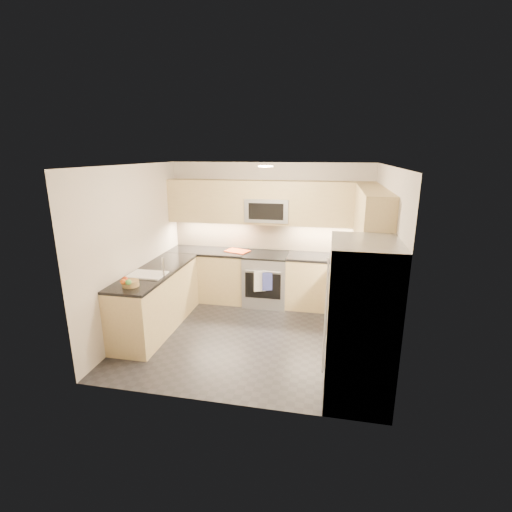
# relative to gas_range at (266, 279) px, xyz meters

# --- Properties ---
(floor) EXTENTS (3.60, 3.20, 0.00)m
(floor) POSITION_rel_gas_range_xyz_m (0.00, -1.28, -0.46)
(floor) COLOR #222227
(floor) RESTS_ON ground
(ceiling) EXTENTS (3.60, 3.20, 0.02)m
(ceiling) POSITION_rel_gas_range_xyz_m (0.00, -1.28, 2.04)
(ceiling) COLOR beige
(ceiling) RESTS_ON wall_back
(wall_back) EXTENTS (3.60, 0.02, 2.50)m
(wall_back) POSITION_rel_gas_range_xyz_m (0.00, 0.32, 0.79)
(wall_back) COLOR #BCB2A4
(wall_back) RESTS_ON floor
(wall_front) EXTENTS (3.60, 0.02, 2.50)m
(wall_front) POSITION_rel_gas_range_xyz_m (0.00, -2.88, 0.79)
(wall_front) COLOR #BCB2A4
(wall_front) RESTS_ON floor
(wall_left) EXTENTS (0.02, 3.20, 2.50)m
(wall_left) POSITION_rel_gas_range_xyz_m (-1.80, -1.28, 0.79)
(wall_left) COLOR #BCB2A4
(wall_left) RESTS_ON floor
(wall_right) EXTENTS (0.02, 3.20, 2.50)m
(wall_right) POSITION_rel_gas_range_xyz_m (1.80, -1.28, 0.79)
(wall_right) COLOR #BCB2A4
(wall_right) RESTS_ON floor
(base_cab_back_left) EXTENTS (1.42, 0.60, 0.90)m
(base_cab_back_left) POSITION_rel_gas_range_xyz_m (-1.09, 0.02, -0.01)
(base_cab_back_left) COLOR tan
(base_cab_back_left) RESTS_ON floor
(base_cab_back_right) EXTENTS (1.42, 0.60, 0.90)m
(base_cab_back_right) POSITION_rel_gas_range_xyz_m (1.09, 0.02, -0.01)
(base_cab_back_right) COLOR tan
(base_cab_back_right) RESTS_ON floor
(base_cab_right) EXTENTS (0.60, 1.70, 0.90)m
(base_cab_right) POSITION_rel_gas_range_xyz_m (1.50, -1.12, -0.01)
(base_cab_right) COLOR tan
(base_cab_right) RESTS_ON floor
(base_cab_peninsula) EXTENTS (0.60, 2.00, 0.90)m
(base_cab_peninsula) POSITION_rel_gas_range_xyz_m (-1.50, -1.28, -0.01)
(base_cab_peninsula) COLOR tan
(base_cab_peninsula) RESTS_ON floor
(countertop_back_left) EXTENTS (1.42, 0.63, 0.04)m
(countertop_back_left) POSITION_rel_gas_range_xyz_m (-1.09, 0.02, 0.47)
(countertop_back_left) COLOR black
(countertop_back_left) RESTS_ON base_cab_back_left
(countertop_back_right) EXTENTS (1.42, 0.63, 0.04)m
(countertop_back_right) POSITION_rel_gas_range_xyz_m (1.09, 0.02, 0.47)
(countertop_back_right) COLOR black
(countertop_back_right) RESTS_ON base_cab_back_right
(countertop_right) EXTENTS (0.63, 1.70, 0.04)m
(countertop_right) POSITION_rel_gas_range_xyz_m (1.50, -1.12, 0.47)
(countertop_right) COLOR black
(countertop_right) RESTS_ON base_cab_right
(countertop_peninsula) EXTENTS (0.63, 2.00, 0.04)m
(countertop_peninsula) POSITION_rel_gas_range_xyz_m (-1.50, -1.28, 0.47)
(countertop_peninsula) COLOR black
(countertop_peninsula) RESTS_ON base_cab_peninsula
(upper_cab_back) EXTENTS (3.60, 0.35, 0.75)m
(upper_cab_back) POSITION_rel_gas_range_xyz_m (0.00, 0.15, 1.37)
(upper_cab_back) COLOR tan
(upper_cab_back) RESTS_ON wall_back
(upper_cab_right) EXTENTS (0.35, 1.95, 0.75)m
(upper_cab_right) POSITION_rel_gas_range_xyz_m (1.62, -1.00, 1.37)
(upper_cab_right) COLOR tan
(upper_cab_right) RESTS_ON wall_right
(backsplash_back) EXTENTS (3.60, 0.01, 0.51)m
(backsplash_back) POSITION_rel_gas_range_xyz_m (0.00, 0.32, 0.74)
(backsplash_back) COLOR tan
(backsplash_back) RESTS_ON wall_back
(backsplash_right) EXTENTS (0.01, 2.30, 0.51)m
(backsplash_right) POSITION_rel_gas_range_xyz_m (1.80, -0.82, 0.74)
(backsplash_right) COLOR tan
(backsplash_right) RESTS_ON wall_right
(gas_range) EXTENTS (0.76, 0.65, 0.91)m
(gas_range) POSITION_rel_gas_range_xyz_m (0.00, 0.00, 0.00)
(gas_range) COLOR #929399
(gas_range) RESTS_ON floor
(range_cooktop) EXTENTS (0.76, 0.65, 0.03)m
(range_cooktop) POSITION_rel_gas_range_xyz_m (0.00, 0.00, 0.46)
(range_cooktop) COLOR black
(range_cooktop) RESTS_ON gas_range
(oven_door_glass) EXTENTS (0.62, 0.02, 0.45)m
(oven_door_glass) POSITION_rel_gas_range_xyz_m (0.00, -0.33, -0.01)
(oven_door_glass) COLOR black
(oven_door_glass) RESTS_ON gas_range
(oven_handle) EXTENTS (0.60, 0.02, 0.02)m
(oven_handle) POSITION_rel_gas_range_xyz_m (0.00, -0.35, 0.26)
(oven_handle) COLOR #B2B5BA
(oven_handle) RESTS_ON gas_range
(microwave) EXTENTS (0.76, 0.40, 0.40)m
(microwave) POSITION_rel_gas_range_xyz_m (0.00, 0.12, 1.24)
(microwave) COLOR #96999D
(microwave) RESTS_ON upper_cab_back
(microwave_door) EXTENTS (0.60, 0.01, 0.28)m
(microwave_door) POSITION_rel_gas_range_xyz_m (0.00, -0.08, 1.24)
(microwave_door) COLOR black
(microwave_door) RESTS_ON microwave
(refrigerator) EXTENTS (0.70, 0.90, 1.80)m
(refrigerator) POSITION_rel_gas_range_xyz_m (1.45, -2.43, 0.45)
(refrigerator) COLOR #9EA1A6
(refrigerator) RESTS_ON floor
(fridge_handle_left) EXTENTS (0.02, 0.02, 1.20)m
(fridge_handle_left) POSITION_rel_gas_range_xyz_m (1.08, -2.61, 0.49)
(fridge_handle_left) COLOR #B2B5BA
(fridge_handle_left) RESTS_ON refrigerator
(fridge_handle_right) EXTENTS (0.02, 0.02, 1.20)m
(fridge_handle_right) POSITION_rel_gas_range_xyz_m (1.08, -2.25, 0.49)
(fridge_handle_right) COLOR #B2B5BA
(fridge_handle_right) RESTS_ON refrigerator
(sink_basin) EXTENTS (0.52, 0.38, 0.16)m
(sink_basin) POSITION_rel_gas_range_xyz_m (-1.50, -1.53, 0.42)
(sink_basin) COLOR white
(sink_basin) RESTS_ON base_cab_peninsula
(faucet) EXTENTS (0.03, 0.03, 0.28)m
(faucet) POSITION_rel_gas_range_xyz_m (-1.24, -1.53, 0.62)
(faucet) COLOR silver
(faucet) RESTS_ON countertop_peninsula
(utensil_bowl) EXTENTS (0.39, 0.39, 0.18)m
(utensil_bowl) POSITION_rel_gas_range_xyz_m (1.61, 0.00, 0.58)
(utensil_bowl) COLOR #51A145
(utensil_bowl) RESTS_ON countertop_back_right
(cutting_board) EXTENTS (0.48, 0.40, 0.01)m
(cutting_board) POSITION_rel_gas_range_xyz_m (-0.54, 0.05, 0.49)
(cutting_board) COLOR #E14215
(cutting_board) RESTS_ON countertop_back_left
(fruit_basket) EXTENTS (0.27, 0.27, 0.08)m
(fruit_basket) POSITION_rel_gas_range_xyz_m (-1.50, -1.99, 0.53)
(fruit_basket) COLOR #A1824B
(fruit_basket) RESTS_ON countertop_peninsula
(fruit_apple) EXTENTS (0.08, 0.08, 0.08)m
(fruit_apple) POSITION_rel_gas_range_xyz_m (-1.53, -2.05, 0.60)
(fruit_apple) COLOR #A63313
(fruit_apple) RESTS_ON fruit_basket
(fruit_pear) EXTENTS (0.08, 0.08, 0.08)m
(fruit_pear) POSITION_rel_gas_range_xyz_m (-1.43, -2.14, 0.60)
(fruit_pear) COLOR #53AB49
(fruit_pear) RESTS_ON fruit_basket
(dish_towel_check) EXTENTS (0.19, 0.08, 0.37)m
(dish_towel_check) POSITION_rel_gas_range_xyz_m (-0.05, -0.37, 0.10)
(dish_towel_check) COLOR white
(dish_towel_check) RESTS_ON oven_handle
(dish_towel_blue) EXTENTS (0.17, 0.07, 0.32)m
(dish_towel_blue) POSITION_rel_gas_range_xyz_m (0.08, -0.37, 0.10)
(dish_towel_blue) COLOR #333D8E
(dish_towel_blue) RESTS_ON oven_handle
(fruit_orange) EXTENTS (0.07, 0.07, 0.07)m
(fruit_orange) POSITION_rel_gas_range_xyz_m (-1.52, -2.13, 0.60)
(fruit_orange) COLOR #D05817
(fruit_orange) RESTS_ON fruit_basket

